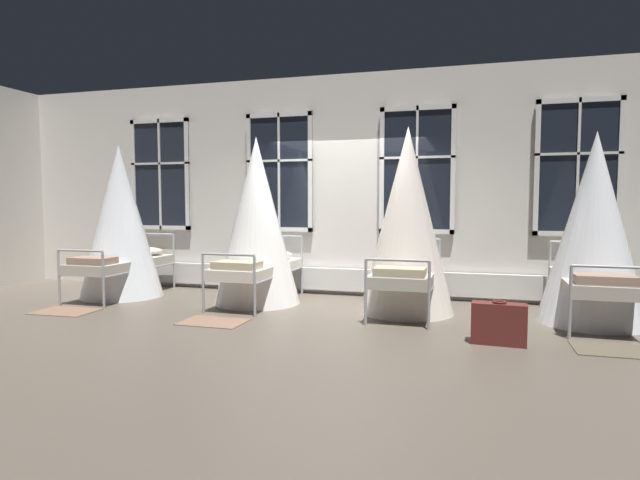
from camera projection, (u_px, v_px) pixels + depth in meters
name	position (u px, v px, depth m)	size (l,w,h in m)	color
ground	(326.00, 309.00, 7.42)	(22.38, 22.38, 0.00)	brown
back_wall_with_windows	(347.00, 186.00, 8.50)	(12.19, 0.10, 3.54)	silver
window_bank	(345.00, 225.00, 8.43)	(7.92, 0.10, 2.90)	black
cot_first	(121.00, 224.00, 8.34)	(1.28, 1.88, 2.41)	#9EA3A8
cot_second	(257.00, 224.00, 7.78)	(1.28, 1.89, 2.46)	#9EA3A8
cot_third	(407.00, 224.00, 7.10)	(1.28, 1.88, 2.52)	#9EA3A8
cot_fourth	(594.00, 232.00, 6.46)	(1.28, 1.89, 2.37)	#9EA3A8
rug_first	(65.00, 311.00, 7.21)	(0.80, 0.56, 0.01)	brown
rug_second	(214.00, 322.00, 6.58)	(0.80, 0.56, 0.01)	brown
rug_fourth	(615.00, 350.00, 5.32)	(0.80, 0.56, 0.01)	brown
suitcase_dark	(499.00, 324.00, 5.55)	(0.57, 0.24, 0.47)	#5B231E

